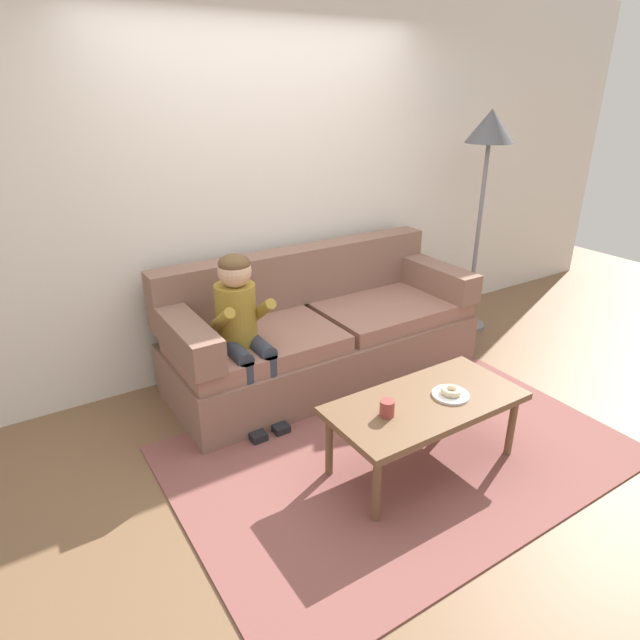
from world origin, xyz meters
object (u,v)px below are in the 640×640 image
Objects in this scene: mug at (387,408)px; couch at (320,333)px; donut at (451,391)px; person_child at (242,323)px; coffee_table at (425,407)px; floor_lamp at (488,145)px.

couch is at bearing 73.07° from mug.
mug is (-0.43, 0.04, 0.01)m from donut.
person_child is 1.34m from donut.
couch is 19.13× the size of donut.
floor_lamp reaches higher than coffee_table.
floor_lamp reaches higher than couch.
coffee_table is at bearing -59.24° from person_child.
couch is 1.23× the size of floor_lamp.
mug is at bearing 174.60° from donut.
floor_lamp is at bearing 36.27° from coffee_table.
couch is 1.29m from donut.
floor_lamp is (1.57, 1.30, 1.12)m from donut.
couch reaches higher than coffee_table.
mug is (-0.38, -1.25, 0.15)m from couch.
floor_lamp is (1.62, 0.01, 1.26)m from couch.
couch is 2.08× the size of person_child.
couch is 25.51× the size of mug.
coffee_table is 1.02× the size of person_child.
person_child reaches higher than mug.
couch is at bearing 85.42° from coffee_table.
person_child is 9.18× the size of donut.
mug reaches higher than donut.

